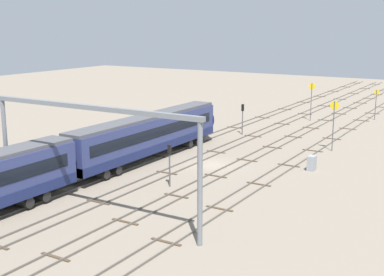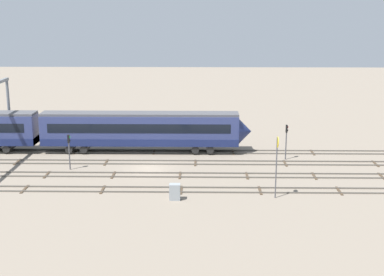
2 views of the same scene
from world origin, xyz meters
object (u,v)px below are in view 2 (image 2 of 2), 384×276
at_px(signal_light_trackside_approach, 286,137).
at_px(signal_light_trackside_departure, 69,147).
at_px(relay_cabinet, 175,192).
at_px(speed_sign_near_foreground, 277,158).

xyz_separation_m(signal_light_trackside_approach, signal_light_trackside_departure, (-24.39, -4.43, -0.13)).
distance_m(signal_light_trackside_approach, relay_cabinet, 18.65).
relative_size(signal_light_trackside_departure, relay_cabinet, 2.57).
distance_m(speed_sign_near_foreground, signal_light_trackside_approach, 13.50).
height_order(signal_light_trackside_approach, relay_cabinet, signal_light_trackside_approach).
height_order(speed_sign_near_foreground, signal_light_trackside_approach, speed_sign_near_foreground).
xyz_separation_m(signal_light_trackside_departure, relay_cabinet, (12.01, -9.38, -1.85)).
bearing_deg(signal_light_trackside_approach, speed_sign_near_foreground, -102.56).
distance_m(speed_sign_near_foreground, relay_cabinet, 9.98).
xyz_separation_m(signal_light_trackside_approach, relay_cabinet, (-12.38, -13.81, -1.97)).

